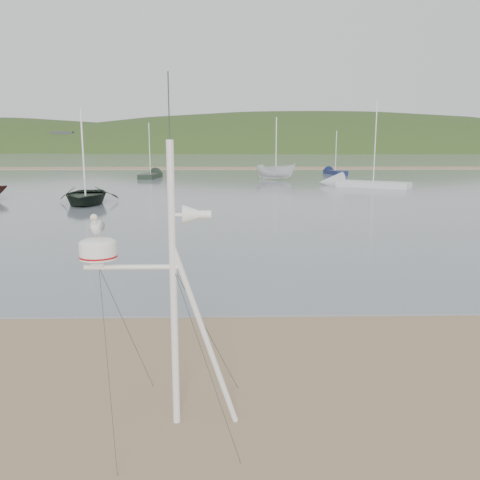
{
  "coord_description": "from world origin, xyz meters",
  "views": [
    {
      "loc": [
        1.87,
        -6.75,
        3.82
      ],
      "look_at": [
        2.05,
        1.0,
        2.33
      ],
      "focal_mm": 38.0,
      "sensor_mm": 36.0,
      "label": 1
    }
  ],
  "objects_px": {
    "boat_dark": "(84,162)",
    "sailboat_white_near": "(348,183)",
    "mast_rig": "(170,346)",
    "boat_white": "(276,159)",
    "sailboat_dark_mid": "(154,175)",
    "sailboat_blue_far": "(331,172)"
  },
  "relations": [
    {
      "from": "mast_rig",
      "to": "sailboat_dark_mid",
      "type": "bearing_deg",
      "value": 98.4
    },
    {
      "from": "boat_dark",
      "to": "sailboat_white_near",
      "type": "height_order",
      "value": "sailboat_white_near"
    },
    {
      "from": "boat_dark",
      "to": "sailboat_dark_mid",
      "type": "height_order",
      "value": "sailboat_dark_mid"
    },
    {
      "from": "sailboat_dark_mid",
      "to": "sailboat_blue_far",
      "type": "xyz_separation_m",
      "value": [
        20.87,
        5.5,
        0.0
      ]
    },
    {
      "from": "boat_white",
      "to": "sailboat_dark_mid",
      "type": "xyz_separation_m",
      "value": [
        -13.17,
        4.46,
        -1.88
      ]
    },
    {
      "from": "mast_rig",
      "to": "boat_dark",
      "type": "bearing_deg",
      "value": 107.77
    },
    {
      "from": "sailboat_dark_mid",
      "to": "sailboat_white_near",
      "type": "distance_m",
      "value": 22.56
    },
    {
      "from": "boat_white",
      "to": "sailboat_blue_far",
      "type": "height_order",
      "value": "sailboat_blue_far"
    },
    {
      "from": "sailboat_white_near",
      "to": "sailboat_blue_far",
      "type": "bearing_deg",
      "value": 83.49
    },
    {
      "from": "sailboat_blue_far",
      "to": "boat_white",
      "type": "bearing_deg",
      "value": -127.7
    },
    {
      "from": "sailboat_dark_mid",
      "to": "boat_white",
      "type": "bearing_deg",
      "value": -18.71
    },
    {
      "from": "mast_rig",
      "to": "boat_white",
      "type": "xyz_separation_m",
      "value": [
        5.69,
        46.15,
        1.05
      ]
    },
    {
      "from": "boat_white",
      "to": "sailboat_blue_far",
      "type": "distance_m",
      "value": 12.73
    },
    {
      "from": "sailboat_dark_mid",
      "to": "sailboat_blue_far",
      "type": "height_order",
      "value": "sailboat_dark_mid"
    },
    {
      "from": "sailboat_dark_mid",
      "to": "sailboat_white_near",
      "type": "height_order",
      "value": "sailboat_white_near"
    },
    {
      "from": "sailboat_dark_mid",
      "to": "boat_dark",
      "type": "bearing_deg",
      "value": -91.52
    },
    {
      "from": "sailboat_white_near",
      "to": "mast_rig",
      "type": "bearing_deg",
      "value": -106.55
    },
    {
      "from": "sailboat_blue_far",
      "to": "sailboat_white_near",
      "type": "bearing_deg",
      "value": -96.51
    },
    {
      "from": "boat_white",
      "to": "sailboat_dark_mid",
      "type": "height_order",
      "value": "sailboat_dark_mid"
    },
    {
      "from": "boat_dark",
      "to": "sailboat_dark_mid",
      "type": "bearing_deg",
      "value": 81.34
    },
    {
      "from": "sailboat_white_near",
      "to": "boat_dark",
      "type": "bearing_deg",
      "value": -146.81
    },
    {
      "from": "sailboat_blue_far",
      "to": "boat_dark",
      "type": "bearing_deg",
      "value": -125.07
    }
  ]
}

